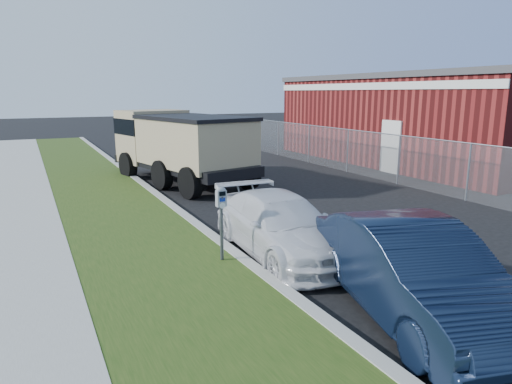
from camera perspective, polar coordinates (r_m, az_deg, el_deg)
name	(u,v)px	position (r m, az deg, el deg)	size (l,w,h in m)	color
ground	(327,235)	(11.03, 8.91, -5.37)	(120.00, 120.00, 0.00)	black
streetside	(69,242)	(11.02, -22.37, -5.83)	(6.12, 50.00, 0.15)	gray
chainlink_fence	(348,142)	(19.83, 11.44, 6.10)	(0.06, 30.06, 30.00)	slate
brick_building	(433,117)	(24.59, 21.27, 8.70)	(9.20, 14.20, 4.17)	maroon
parking_meter	(221,208)	(8.72, -4.37, -1.97)	(0.20, 0.14, 1.44)	#3F4247
white_wagon	(280,225)	(9.56, 3.05, -4.15)	(1.73, 4.26, 1.24)	silver
navy_sedan	(414,272)	(7.23, 19.09, -9.41)	(1.55, 4.44, 1.46)	black
dump_truck	(178,143)	(17.42, -9.68, 6.08)	(3.94, 7.11, 2.64)	black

